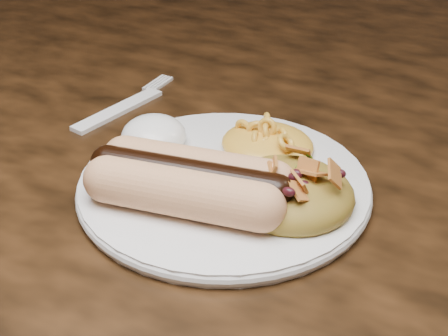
% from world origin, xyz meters
% --- Properties ---
extents(table, '(1.60, 0.90, 0.75)m').
position_xyz_m(table, '(0.00, 0.00, 0.66)').
color(table, '#442611').
rests_on(table, floor).
extents(plate, '(0.27, 0.27, 0.01)m').
position_xyz_m(plate, '(-0.02, -0.17, 0.76)').
color(plate, white).
rests_on(plate, table).
extents(hotdog, '(0.12, 0.08, 0.03)m').
position_xyz_m(hotdog, '(-0.03, -0.21, 0.78)').
color(hotdog, '#FFB990').
rests_on(hotdog, plate).
extents(mac_and_cheese, '(0.09, 0.09, 0.03)m').
position_xyz_m(mac_and_cheese, '(-0.01, -0.12, 0.78)').
color(mac_and_cheese, orange).
rests_on(mac_and_cheese, plate).
extents(sour_cream, '(0.06, 0.06, 0.03)m').
position_xyz_m(sour_cream, '(-0.09, -0.16, 0.78)').
color(sour_cream, white).
rests_on(sour_cream, plate).
extents(taco_salad, '(0.09, 0.09, 0.04)m').
position_xyz_m(taco_salad, '(0.03, -0.18, 0.78)').
color(taco_salad, '#D1632F').
rests_on(taco_salad, plate).
extents(fork, '(0.04, 0.12, 0.00)m').
position_xyz_m(fork, '(-0.17, -0.11, 0.75)').
color(fork, white).
rests_on(fork, table).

